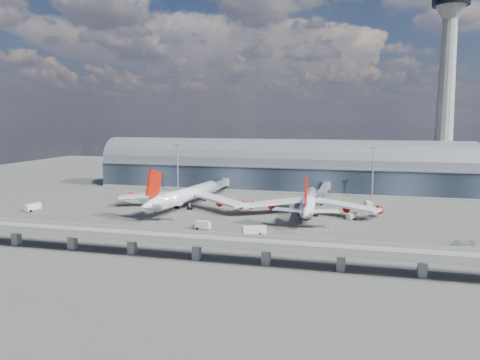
% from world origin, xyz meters
% --- Properties ---
extents(ground, '(500.00, 500.00, 0.00)m').
position_xyz_m(ground, '(0.00, 0.00, 0.00)').
color(ground, '#474744').
rests_on(ground, ground).
extents(taxi_lines, '(200.00, 80.12, 0.01)m').
position_xyz_m(taxi_lines, '(0.00, 22.11, 0.01)').
color(taxi_lines, gold).
rests_on(taxi_lines, ground).
extents(terminal, '(200.00, 30.00, 28.00)m').
position_xyz_m(terminal, '(0.00, 77.99, 11.34)').
color(terminal, '#1E2732').
rests_on(terminal, ground).
extents(control_tower, '(19.00, 19.00, 103.00)m').
position_xyz_m(control_tower, '(85.00, 83.00, 51.64)').
color(control_tower, gray).
rests_on(control_tower, ground).
extents(guideway, '(220.00, 8.50, 7.20)m').
position_xyz_m(guideway, '(-0.00, -55.00, 5.29)').
color(guideway, gray).
rests_on(guideway, ground).
extents(floodlight_mast_left, '(3.00, 0.70, 25.70)m').
position_xyz_m(floodlight_mast_left, '(-50.00, 55.00, 13.63)').
color(floodlight_mast_left, gray).
rests_on(floodlight_mast_left, ground).
extents(floodlight_mast_right, '(3.00, 0.70, 25.70)m').
position_xyz_m(floodlight_mast_right, '(50.00, 55.00, 13.63)').
color(floodlight_mast_right, gray).
rests_on(floodlight_mast_right, ground).
extents(airliner_left, '(64.37, 67.70, 20.63)m').
position_xyz_m(airliner_left, '(-29.96, 13.56, 5.89)').
color(airliner_left, white).
rests_on(airliner_left, ground).
extents(airliner_right, '(59.29, 61.97, 19.66)m').
position_xyz_m(airliner_right, '(24.15, 13.16, 5.10)').
color(airliner_right, white).
rests_on(airliner_right, ground).
extents(jet_bridge_left, '(4.40, 28.00, 7.25)m').
position_xyz_m(jet_bridge_left, '(-26.18, 53.12, 5.18)').
color(jet_bridge_left, gray).
rests_on(jet_bridge_left, ground).
extents(jet_bridge_right, '(4.40, 32.00, 7.25)m').
position_xyz_m(jet_bridge_right, '(27.54, 51.18, 5.18)').
color(jet_bridge_right, gray).
rests_on(jet_bridge_right, ground).
extents(service_truck_0, '(3.55, 7.87, 3.15)m').
position_xyz_m(service_truck_0, '(-91.56, -7.62, 1.63)').
color(service_truck_0, silver).
rests_on(service_truck_0, ground).
extents(service_truck_1, '(5.32, 2.79, 3.02)m').
position_xyz_m(service_truck_1, '(-9.81, -21.02, 1.53)').
color(service_truck_1, silver).
rests_on(service_truck_1, ground).
extents(service_truck_2, '(8.40, 5.45, 2.95)m').
position_xyz_m(service_truck_2, '(9.73, -23.79, 1.54)').
color(service_truck_2, silver).
rests_on(service_truck_2, ground).
extents(service_truck_3, '(4.21, 5.44, 2.48)m').
position_xyz_m(service_truck_3, '(41.57, 9.37, 1.27)').
color(service_truck_3, silver).
rests_on(service_truck_3, ground).
extents(service_truck_4, '(3.56, 5.76, 3.11)m').
position_xyz_m(service_truck_4, '(48.15, 34.02, 1.57)').
color(service_truck_4, silver).
rests_on(service_truck_4, ground).
extents(service_truck_5, '(5.74, 4.19, 2.60)m').
position_xyz_m(service_truck_5, '(12.27, 19.16, 1.33)').
color(service_truck_5, silver).
rests_on(service_truck_5, ground).
extents(cargo_train_0, '(7.27, 3.13, 1.59)m').
position_xyz_m(cargo_train_0, '(-10.73, -20.71, 0.83)').
color(cargo_train_0, gray).
rests_on(cargo_train_0, ground).
extents(cargo_train_1, '(9.66, 5.55, 1.65)m').
position_xyz_m(cargo_train_1, '(-15.24, -37.62, 0.86)').
color(cargo_train_1, gray).
rests_on(cargo_train_1, ground).
extents(cargo_train_2, '(7.00, 3.24, 1.53)m').
position_xyz_m(cargo_train_2, '(76.77, -20.06, 0.80)').
color(cargo_train_2, gray).
rests_on(cargo_train_2, ground).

